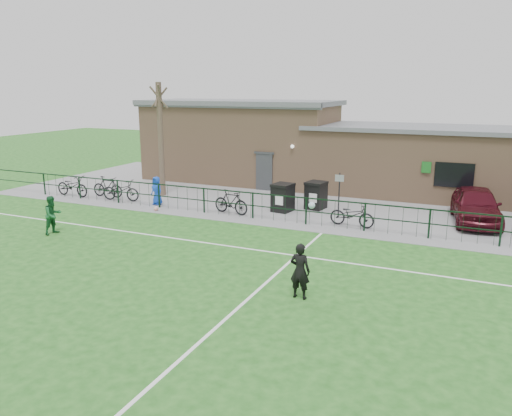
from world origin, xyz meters
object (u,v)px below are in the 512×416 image
at_px(bare_tree, 161,140).
at_px(wheelie_bin_right, 316,196).
at_px(bicycle_a, 72,186).
at_px(bicycle_c, 121,190).
at_px(bicycle_e, 352,215).
at_px(spectator_child, 157,191).
at_px(car_maroon, 476,205).
at_px(outfield_player, 53,215).
at_px(wheelie_bin_left, 283,198).
at_px(bicycle_d, 231,202).
at_px(ball_ground, 156,209).
at_px(bicycle_b, 108,187).
at_px(sign_post, 339,195).

relative_size(bare_tree, wheelie_bin_right, 4.86).
bearing_deg(bicycle_a, bicycle_c, -84.42).
bearing_deg(bicycle_e, bicycle_a, 96.06).
xyz_separation_m(bare_tree, spectator_child, (1.02, -2.00, -2.27)).
xyz_separation_m(bare_tree, car_maroon, (15.59, 0.77, -2.21)).
xyz_separation_m(bicycle_e, outfield_player, (-10.69, -5.87, 0.25)).
bearing_deg(bicycle_c, outfield_player, -174.48).
bearing_deg(bare_tree, spectator_child, -63.07).
relative_size(bare_tree, wheelie_bin_left, 4.84).
xyz_separation_m(bicycle_d, ball_ground, (-3.55, -0.90, -0.47)).
bearing_deg(spectator_child, car_maroon, 25.72).
bearing_deg(wheelie_bin_left, outfield_player, -126.25).
relative_size(wheelie_bin_left, ball_ground, 5.69).
bearing_deg(bicycle_b, car_maroon, -84.42).
xyz_separation_m(bicycle_c, ball_ground, (2.91, -1.07, -0.45)).
relative_size(sign_post, car_maroon, 0.44).
relative_size(wheelie_bin_right, bicycle_e, 0.64).
xyz_separation_m(bare_tree, bicycle_a, (-4.30, -2.20, -2.43)).
relative_size(bicycle_a, bicycle_c, 1.02).
height_order(wheelie_bin_left, outfield_player, outfield_player).
bearing_deg(wheelie_bin_right, bicycle_c, -156.86).
relative_size(bare_tree, bicycle_c, 2.91).
distance_m(spectator_child, outfield_player, 5.96).
bearing_deg(spectator_child, bicycle_e, 14.79).
height_order(bicycle_b, outfield_player, outfield_player).
xyz_separation_m(sign_post, bicycle_a, (-14.21, -1.60, -0.45)).
distance_m(sign_post, bicycle_b, 12.35).
relative_size(wheelie_bin_left, bicycle_c, 0.60).
relative_size(bare_tree, car_maroon, 1.33).
distance_m(bicycle_e, ball_ground, 9.23).
xyz_separation_m(car_maroon, bicycle_d, (-10.34, -2.96, -0.21)).
bearing_deg(bare_tree, outfield_player, -88.67).
distance_m(wheelie_bin_left, spectator_child, 6.37).
bearing_deg(bicycle_a, bicycle_e, -87.07).
xyz_separation_m(bare_tree, outfield_player, (0.18, -7.90, -2.23)).
bearing_deg(bicycle_d, bicycle_c, 98.76).
relative_size(sign_post, bicycle_d, 1.07).
height_order(bicycle_b, bicycle_e, bicycle_b).
distance_m(wheelie_bin_left, bicycle_b, 9.69).
bearing_deg(wheelie_bin_left, wheelie_bin_right, 50.20).
relative_size(bare_tree, outfield_player, 3.88).
height_order(bicycle_c, bicycle_d, bicycle_d).
bearing_deg(outfield_player, bicycle_a, 46.16).
bearing_deg(ball_ground, bicycle_e, 6.60).
xyz_separation_m(bicycle_c, outfield_player, (1.38, -5.88, 0.21)).
height_order(bicycle_a, ball_ground, bicycle_a).
xyz_separation_m(bicycle_a, bicycle_e, (15.17, 0.17, -0.05)).
bearing_deg(outfield_player, wheelie_bin_left, -36.66).
xyz_separation_m(car_maroon, outfield_player, (-15.41, -8.67, -0.02)).
distance_m(bare_tree, wheelie_bin_left, 7.67).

